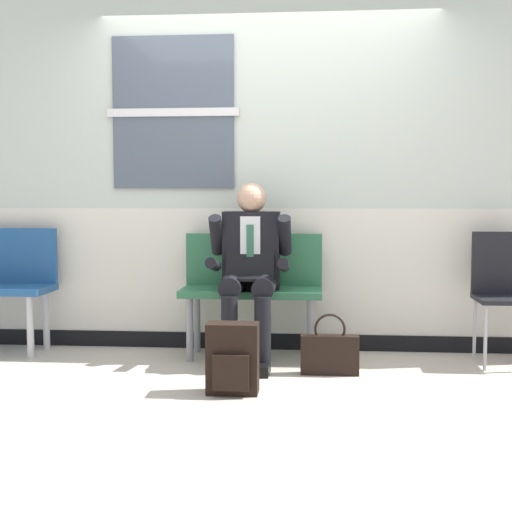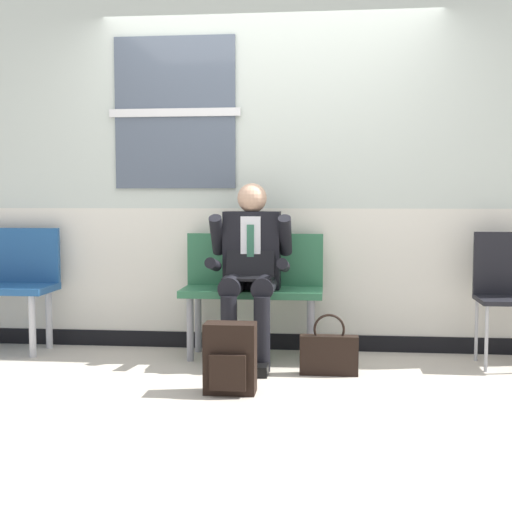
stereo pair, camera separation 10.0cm
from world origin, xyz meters
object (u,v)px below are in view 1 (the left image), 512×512
at_px(person_seated, 250,267).
at_px(backpack, 233,359).
at_px(folding_chair, 502,285).
at_px(bench_with_person, 252,283).
at_px(handbag, 330,353).

relative_size(person_seated, backpack, 3.00).
bearing_deg(backpack, folding_chair, 27.80).
distance_m(bench_with_person, folding_chair, 1.74).
height_order(bench_with_person, person_seated, person_seated).
distance_m(bench_with_person, backpack, 1.06).
bearing_deg(person_seated, folding_chair, 3.95).
bearing_deg(bench_with_person, handbag, -42.59).
height_order(person_seated, folding_chair, person_seated).
relative_size(bench_with_person, handbag, 2.51).
bearing_deg(person_seated, handbag, -29.51).
relative_size(person_seated, handbag, 3.13).
bearing_deg(folding_chair, backpack, -152.20).
distance_m(person_seated, handbag, 0.83).
relative_size(bench_with_person, backpack, 2.41).
height_order(handbag, folding_chair, folding_chair).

